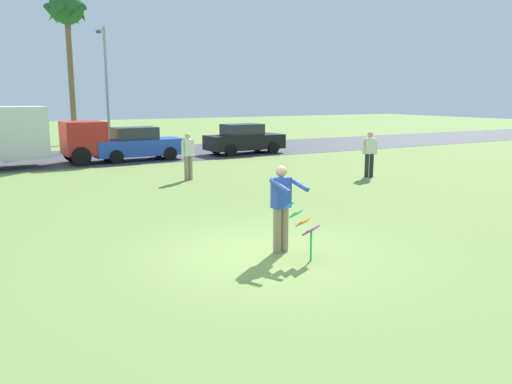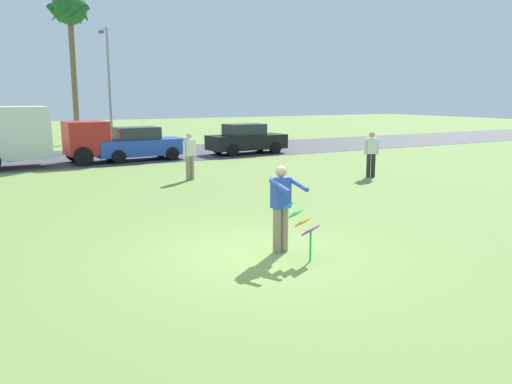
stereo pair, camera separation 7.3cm
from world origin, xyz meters
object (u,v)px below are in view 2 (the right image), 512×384
palm_tree_right_near (70,15)px  parked_car_black (246,139)px  parked_car_blue (140,144)px  streetlight_pole (109,80)px  parked_truck_red_cab (17,135)px  person_walker_near (190,155)px  kite_held (303,224)px  person_walker_far (371,153)px  person_kite_flyer (281,205)px

palm_tree_right_near → parked_car_black: bearing=-57.0°
parked_car_blue → streetlight_pole: (0.35, 7.07, 3.22)m
parked_truck_red_cab → person_walker_near: (5.23, -6.75, -0.48)m
kite_held → parked_car_blue: size_ratio=0.25×
palm_tree_right_near → streetlight_pole: 5.46m
parked_car_black → person_walker_far: (0.36, -9.48, 0.16)m
kite_held → parked_car_black: (7.60, 16.60, 0.07)m
kite_held → parked_truck_red_cab: size_ratio=0.16×
streetlight_pole → person_walker_far: (5.83, -16.55, -3.06)m
kite_held → palm_tree_right_near: palm_tree_right_near is taller
streetlight_pole → parked_car_black: bearing=-52.3°
parked_truck_red_cab → parked_car_blue: (5.34, -0.00, -0.64)m
kite_held → parked_car_blue: (1.78, 16.60, 0.07)m
person_kite_flyer → person_walker_near: (1.77, 9.25, -0.02)m
kite_held → parked_car_blue: parked_car_blue is taller
kite_held → streetlight_pole: bearing=84.9°
person_walker_near → parked_car_black: bearing=48.7°
kite_held → person_walker_near: size_ratio=0.62×
kite_held → parked_car_black: 18.26m
person_kite_flyer → kite_held: bearing=-80.7°
person_walker_near → person_walker_far: bearing=-23.5°
kite_held → person_kite_flyer: bearing=99.3°
kite_held → palm_tree_right_near: size_ratio=0.11×
person_kite_flyer → parked_car_blue: 16.11m
kite_held → person_walker_near: 10.00m
parked_truck_red_cab → parked_car_blue: size_ratio=1.59×
person_kite_flyer → parked_truck_red_cab: (-3.46, 16.00, 0.46)m
person_kite_flyer → streetlight_pole: size_ratio=0.25×
parked_car_blue → palm_tree_right_near: palm_tree_right_near is taller
parked_car_blue → person_walker_near: bearing=-90.9°
parked_car_black → streetlight_pole: (-5.47, 7.07, 3.22)m
person_walker_near → person_kite_flyer: bearing=-100.8°
kite_held → person_walker_near: bearing=80.4°
palm_tree_right_near → person_walker_far: (7.18, -19.98, -7.09)m
person_kite_flyer → parked_car_blue: size_ratio=0.41×
parked_car_blue → person_walker_far: (6.18, -9.48, 0.16)m
person_kite_flyer → streetlight_pole: 23.37m
person_walker_far → parked_car_black: bearing=92.2°
parked_car_black → person_walker_near: size_ratio=2.46×
person_walker_near → parked_car_blue: bearing=89.1°
parked_truck_red_cab → parked_car_blue: bearing=-0.0°
parked_car_black → person_walker_near: 8.98m
parked_car_blue → person_walker_far: bearing=-56.9°
kite_held → parked_truck_red_cab: (-3.56, 16.61, 0.71)m
person_walker_near → palm_tree_right_near: bearing=93.0°
person_walker_near → streetlight_pole: bearing=88.1°
parked_truck_red_cab → parked_car_black: 11.18m
palm_tree_right_near → parked_truck_red_cab: bearing=-112.5°
person_kite_flyer → parked_car_blue: (1.88, 16.00, -0.18)m
kite_held → palm_tree_right_near: 28.08m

